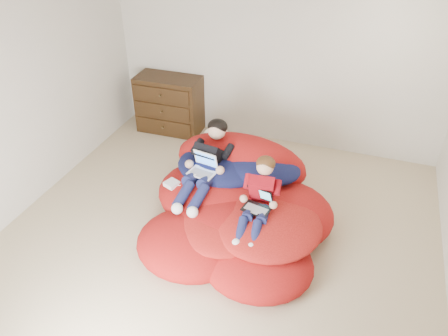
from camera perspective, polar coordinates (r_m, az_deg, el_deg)
room_shell at (r=5.07m, az=-0.91°, el=-7.35°), size 5.10×5.10×2.77m
dresser at (r=7.21m, az=-7.14°, el=8.26°), size 1.04×0.58×0.92m
beanbag_pile at (r=5.27m, az=1.69°, el=-4.85°), size 2.23×2.33×0.86m
cream_pillow at (r=5.91m, az=-0.86°, el=4.11°), size 0.40×0.26×0.26m
older_boy at (r=5.36m, az=-2.16°, el=1.17°), size 0.39×1.27×0.68m
younger_boy at (r=4.84m, az=4.61°, el=-3.59°), size 0.32×0.93×0.68m
laptop_white at (r=5.27m, az=-2.68°, el=0.16°), size 0.35×0.33×0.23m
laptop_black at (r=4.86m, az=4.47°, el=-4.47°), size 0.33×0.35×0.21m
power_adapter at (r=5.38m, az=-6.84°, el=-2.06°), size 0.20×0.20×0.06m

